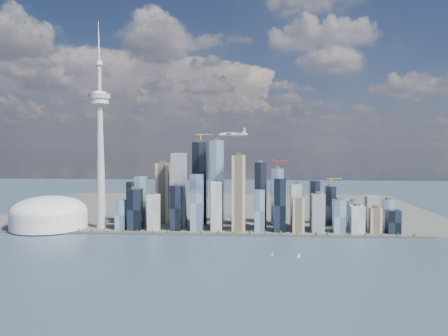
# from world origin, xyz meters

# --- Properties ---
(ground) EXTENTS (4000.00, 4000.00, 0.00)m
(ground) POSITION_xyz_m (0.00, 0.00, 0.00)
(ground) COLOR #2E4051
(ground) RESTS_ON ground
(seawall) EXTENTS (1100.00, 22.00, 4.00)m
(seawall) POSITION_xyz_m (0.00, 250.00, 2.00)
(seawall) COLOR #383838
(seawall) RESTS_ON ground
(land) EXTENTS (1400.00, 900.00, 3.00)m
(land) POSITION_xyz_m (0.00, 700.00, 1.50)
(land) COLOR #4C4C47
(land) RESTS_ON ground
(shoreline_trees) EXTENTS (960.53, 7.20, 8.80)m
(shoreline_trees) POSITION_xyz_m (0.00, 250.00, 8.78)
(shoreline_trees) COLOR #3F2D1E
(shoreline_trees) RESTS_ON seawall
(skyscraper_cluster) EXTENTS (736.00, 142.00, 256.87)m
(skyscraper_cluster) POSITION_xyz_m (59.62, 336.82, 79.68)
(skyscraper_cluster) COLOR black
(skyscraper_cluster) RESTS_ON land
(needle_tower) EXTENTS (56.00, 56.00, 550.50)m
(needle_tower) POSITION_xyz_m (-300.00, 310.00, 235.84)
(needle_tower) COLOR #989893
(needle_tower) RESTS_ON land
(dome_stadium) EXTENTS (200.00, 200.00, 86.00)m
(dome_stadium) POSITION_xyz_m (-440.00, 300.00, 39.44)
(dome_stadium) COLOR #B9B9B9
(dome_stadium) RESTS_ON land
(airplane) EXTENTS (74.26, 66.08, 18.22)m
(airplane) POSITION_xyz_m (60.64, 207.48, 252.18)
(airplane) COLOR white
(airplane) RESTS_ON ground
(sailboat_west) EXTENTS (6.98, 2.77, 9.63)m
(sailboat_west) POSITION_xyz_m (201.69, 45.23, 3.09)
(sailboat_west) COLOR white
(sailboat_west) RESTS_ON ground
(sailboat_east) EXTENTS (7.19, 4.19, 10.19)m
(sailboat_east) POSITION_xyz_m (149.09, 54.03, 3.27)
(sailboat_east) COLOR white
(sailboat_east) RESTS_ON ground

